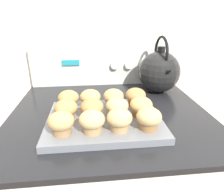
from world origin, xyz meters
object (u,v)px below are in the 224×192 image
muffin_pan (104,120)px  muffin_r1_c1 (92,108)px  muffin_r1_c0 (66,109)px  muffin_r2_c1 (90,98)px  muffin_r1_c3 (141,106)px  muffin_r0_c2 (119,119)px  muffin_r2_c3 (136,97)px  muffin_r2_c2 (113,98)px  muffin_r0_c0 (61,123)px  tea_kettle (159,71)px  muffin_r1_c2 (117,107)px  muffin_r0_c1 (92,121)px  muffin_r0_c3 (149,118)px  muffin_r2_c0 (69,99)px

muffin_pan → muffin_r1_c1: 0.06m
muffin_r1_c1 → muffin_r1_c0: bearing=179.3°
muffin_r2_c1 → muffin_r1_c3: bearing=-27.6°
muffin_r0_c2 → muffin_r2_c1: bearing=116.4°
muffin_r1_c3 → muffin_r2_c1: bearing=152.4°
muffin_r1_c1 → muffin_r2_c3: bearing=27.5°
muffin_r1_c3 → muffin_r2_c2: size_ratio=1.00×
muffin_r0_c0 → muffin_r2_c3: same height
muffin_r0_c0 → muffin_r1_c3: bearing=18.3°
muffin_r2_c3 → tea_kettle: tea_kettle is taller
muffin_r1_c1 → tea_kettle: 0.41m
muffin_r1_c0 → muffin_r1_c2: bearing=-0.6°
muffin_r1_c1 → muffin_r2_c3: (0.16, 0.08, 0.00)m
muffin_pan → muffin_r1_c2: size_ratio=4.99×
muffin_r2_c1 → muffin_r0_c0: bearing=-116.0°
muffin_r0_c1 → muffin_r0_c2: 0.08m
muffin_r1_c2 → tea_kettle: (0.23, 0.27, 0.04)m
muffin_r1_c0 → muffin_r2_c3: 0.26m
muffin_r1_c0 → muffin_r2_c3: (0.25, 0.08, 0.00)m
muffin_r0_c1 → muffin_r2_c1: same height
muffin_r0_c0 → muffin_r1_c1: size_ratio=1.00×
muffin_r0_c2 → muffin_r0_c3: bearing=-1.5°
muffin_r0_c3 → muffin_r0_c1: bearing=-180.0°
muffin_r0_c3 → muffin_r1_c3: (-0.00, 0.08, 0.00)m
muffin_r2_c1 → muffin_pan: bearing=-62.7°
muffin_r0_c0 → muffin_r0_c2: 0.17m
muffin_r0_c3 → muffin_r1_c0: (-0.25, 0.09, 0.00)m
muffin_r0_c3 → muffin_r1_c2: bearing=135.0°
muffin_r1_c2 → tea_kettle: 0.36m
muffin_r0_c3 → muffin_r2_c1: 0.24m
muffin_r0_c0 → muffin_r2_c1: (0.08, 0.17, 0.00)m
muffin_r0_c3 → tea_kettle: tea_kettle is taller
muffin_pan → muffin_r0_c1: bearing=-115.8°
muffin_r1_c3 → muffin_r1_c0: bearing=179.5°
muffin_pan → muffin_r0_c1: 0.10m
muffin_r2_c0 → tea_kettle: 0.44m
muffin_pan → muffin_r0_c2: bearing=-64.6°
muffin_pan → muffin_r0_c2: muffin_r0_c2 is taller
muffin_r0_c0 → muffin_r1_c0: (0.00, 0.08, 0.00)m
muffin_r0_c2 → muffin_r1_c0: (-0.16, 0.08, 0.00)m
muffin_r2_c0 → muffin_r1_c3: bearing=-19.3°
muffin_r0_c1 → muffin_r2_c0: (-0.08, 0.17, 0.00)m
muffin_r2_c0 → tea_kettle: (0.39, 0.19, 0.04)m
muffin_r0_c2 → muffin_r1_c2: same height
muffin_r2_c0 → tea_kettle: tea_kettle is taller
muffin_r1_c3 → muffin_r2_c1: same height
muffin_r1_c1 → muffin_r2_c2: same height
muffin_r0_c3 → muffin_r2_c3: bearing=91.1°
muffin_r0_c1 → muffin_r2_c0: bearing=115.9°
muffin_r0_c1 → muffin_r1_c0: 0.12m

